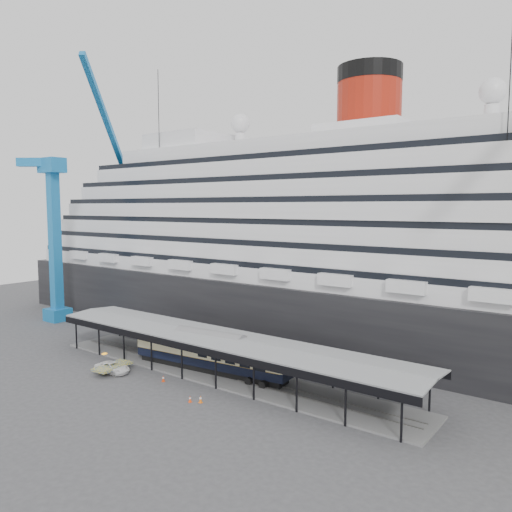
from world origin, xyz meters
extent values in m
plane|color=#3C3C3E|center=(0.00, 0.00, 0.00)|extent=(200.00, 200.00, 0.00)
cube|color=black|center=(0.00, 32.00, 5.00)|extent=(130.00, 30.00, 10.00)
cylinder|color=#9B1B0C|center=(8.00, 32.00, 37.40)|extent=(10.00, 10.00, 9.00)
cylinder|color=black|center=(8.00, 32.00, 42.65)|extent=(10.10, 10.10, 2.50)
sphere|color=silver|center=(-18.00, 32.00, 37.70)|extent=(3.60, 3.60, 3.60)
sphere|color=silver|center=(26.00, 32.00, 37.70)|extent=(3.60, 3.60, 3.60)
cube|color=slate|center=(0.00, 5.00, 0.12)|extent=(56.00, 8.00, 0.24)
cube|color=slate|center=(0.00, 4.28, 0.28)|extent=(54.00, 0.08, 0.10)
cube|color=slate|center=(0.00, 5.72, 0.28)|extent=(54.00, 0.08, 0.10)
cube|color=black|center=(0.00, 0.50, 4.45)|extent=(56.00, 0.18, 0.90)
cube|color=black|center=(0.00, 9.50, 4.45)|extent=(56.00, 0.18, 0.90)
cube|color=slate|center=(0.00, 5.00, 5.18)|extent=(56.00, 9.00, 0.24)
cube|color=#1872B8|center=(-46.00, 10.00, 1.20)|extent=(4.00, 4.00, 2.40)
cube|color=#1872B8|center=(-46.00, 10.00, 15.40)|extent=(1.80, 1.80, 26.00)
cube|color=#1872B8|center=(-46.00, 10.00, 29.80)|extent=(5.00, 3.20, 2.80)
cube|color=#1872B8|center=(-37.61, 15.88, 39.20)|extent=(12.92, 17.86, 16.80)
cube|color=#1872B8|center=(-48.87, 7.99, 30.40)|extent=(5.83, 4.75, 1.60)
cylinder|color=black|center=(-29.22, 21.75, 23.60)|extent=(0.12, 0.12, 47.21)
cylinder|color=black|center=(30.26, 20.24, 23.60)|extent=(0.12, 0.12, 47.21)
imported|color=white|center=(-12.03, -2.94, 0.70)|extent=(5.28, 2.83, 1.41)
cube|color=black|center=(-1.71, 5.00, 0.61)|extent=(22.49, 4.75, 0.74)
cube|color=black|center=(-1.71, 5.00, 1.57)|extent=(23.59, 5.27, 1.17)
cube|color=beige|center=(-1.71, 5.00, 2.85)|extent=(23.60, 5.31, 1.38)
cube|color=black|center=(-1.71, 5.00, 3.75)|extent=(23.59, 5.27, 0.43)
cube|color=red|center=(-4.10, -1.20, 0.02)|extent=(0.52, 0.52, 0.03)
cone|color=red|center=(-4.10, -1.20, 0.40)|extent=(0.44, 0.44, 0.76)
cylinder|color=white|center=(-4.10, -1.20, 0.48)|extent=(0.24, 0.24, 0.15)
cube|color=#ED410D|center=(3.33, -4.01, 0.02)|extent=(0.48, 0.48, 0.03)
cone|color=#ED410D|center=(3.33, -4.01, 0.39)|extent=(0.40, 0.40, 0.73)
cylinder|color=white|center=(3.33, -4.01, 0.46)|extent=(0.23, 0.23, 0.14)
cube|color=orange|center=(4.38, -3.40, 0.02)|extent=(0.44, 0.44, 0.03)
cone|color=orange|center=(4.38, -3.40, 0.42)|extent=(0.37, 0.37, 0.80)
cylinder|color=white|center=(4.38, -3.40, 0.50)|extent=(0.26, 0.26, 0.16)
camera|label=1|loc=(41.98, -43.15, 22.00)|focal=35.00mm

